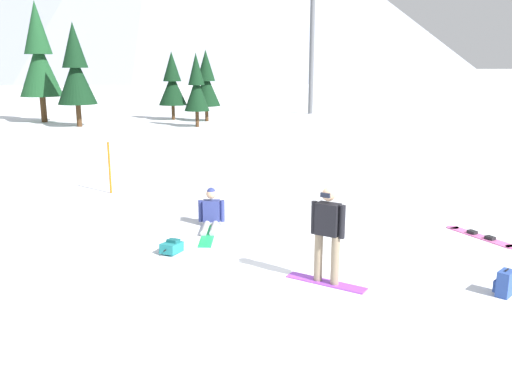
{
  "coord_description": "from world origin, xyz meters",
  "views": [
    {
      "loc": [
        -1.06,
        -9.45,
        3.77
      ],
      "look_at": [
        -0.07,
        2.16,
        1.0
      ],
      "focal_mm": 37.83,
      "sensor_mm": 36.0,
      "label": 1
    }
  ],
  "objects_px": {
    "loose_snowboard_near_left": "(481,236)",
    "pine_tree_twin": "(75,70)",
    "backpack_blue": "(505,284)",
    "pine_tree_young": "(206,83)",
    "trail_marker_pole": "(110,168)",
    "ski_lift_tower": "(312,30)",
    "backpack_teal": "(172,247)",
    "pine_tree_tall": "(196,87)",
    "pine_tree_leaning": "(39,57)",
    "pine_tree_short": "(172,83)",
    "snowboarder_foreground": "(327,233)",
    "snowboarder_midground": "(211,215)"
  },
  "relations": [
    {
      "from": "pine_tree_tall",
      "to": "ski_lift_tower",
      "type": "bearing_deg",
      "value": 44.17
    },
    {
      "from": "snowboarder_midground",
      "to": "pine_tree_leaning",
      "type": "height_order",
      "value": "pine_tree_leaning"
    },
    {
      "from": "pine_tree_young",
      "to": "pine_tree_short",
      "type": "height_order",
      "value": "pine_tree_young"
    },
    {
      "from": "snowboarder_midground",
      "to": "loose_snowboard_near_left",
      "type": "xyz_separation_m",
      "value": [
        6.0,
        -1.29,
        -0.29
      ]
    },
    {
      "from": "snowboarder_midground",
      "to": "pine_tree_tall",
      "type": "bearing_deg",
      "value": 92.01
    },
    {
      "from": "loose_snowboard_near_left",
      "to": "trail_marker_pole",
      "type": "relative_size",
      "value": 1.18
    },
    {
      "from": "trail_marker_pole",
      "to": "pine_tree_tall",
      "type": "distance_m",
      "value": 17.63
    },
    {
      "from": "pine_tree_short",
      "to": "pine_tree_twin",
      "type": "xyz_separation_m",
      "value": [
        -5.52,
        -3.75,
        0.88
      ]
    },
    {
      "from": "trail_marker_pole",
      "to": "pine_tree_leaning",
      "type": "xyz_separation_m",
      "value": [
        -7.97,
        21.03,
        3.43
      ]
    },
    {
      "from": "snowboarder_midground",
      "to": "backpack_teal",
      "type": "distance_m",
      "value": 1.91
    },
    {
      "from": "backpack_teal",
      "to": "trail_marker_pole",
      "type": "distance_m",
      "value": 5.91
    },
    {
      "from": "trail_marker_pole",
      "to": "backpack_teal",
      "type": "bearing_deg",
      "value": -68.38
    },
    {
      "from": "loose_snowboard_near_left",
      "to": "pine_tree_twin",
      "type": "bearing_deg",
      "value": 121.16
    },
    {
      "from": "backpack_blue",
      "to": "ski_lift_tower",
      "type": "bearing_deg",
      "value": 84.93
    },
    {
      "from": "snowboarder_foreground",
      "to": "backpack_teal",
      "type": "height_order",
      "value": "snowboarder_foreground"
    },
    {
      "from": "loose_snowboard_near_left",
      "to": "pine_tree_tall",
      "type": "bearing_deg",
      "value": 106.73
    },
    {
      "from": "loose_snowboard_near_left",
      "to": "backpack_blue",
      "type": "distance_m",
      "value": 3.23
    },
    {
      "from": "snowboarder_foreground",
      "to": "pine_tree_tall",
      "type": "xyz_separation_m",
      "value": [
        -2.75,
        24.7,
        1.5
      ]
    },
    {
      "from": "backpack_blue",
      "to": "pine_tree_tall",
      "type": "relative_size",
      "value": 0.11
    },
    {
      "from": "loose_snowboard_near_left",
      "to": "pine_tree_young",
      "type": "distance_m",
      "value": 26.57
    },
    {
      "from": "snowboarder_foreground",
      "to": "snowboarder_midground",
      "type": "distance_m",
      "value": 4.11
    },
    {
      "from": "pine_tree_twin",
      "to": "pine_tree_leaning",
      "type": "bearing_deg",
      "value": 135.5
    },
    {
      "from": "ski_lift_tower",
      "to": "pine_tree_young",
      "type": "bearing_deg",
      "value": -147.68
    },
    {
      "from": "snowboarder_midground",
      "to": "pine_tree_short",
      "type": "relative_size",
      "value": 0.39
    },
    {
      "from": "pine_tree_twin",
      "to": "snowboarder_midground",
      "type": "bearing_deg",
      "value": -69.91
    },
    {
      "from": "pine_tree_tall",
      "to": "pine_tree_twin",
      "type": "relative_size",
      "value": 0.71
    },
    {
      "from": "snowboarder_foreground",
      "to": "pine_tree_twin",
      "type": "bearing_deg",
      "value": 111.5
    },
    {
      "from": "trail_marker_pole",
      "to": "pine_tree_young",
      "type": "height_order",
      "value": "pine_tree_young"
    },
    {
      "from": "loose_snowboard_near_left",
      "to": "pine_tree_leaning",
      "type": "distance_m",
      "value": 31.37
    },
    {
      "from": "snowboarder_foreground",
      "to": "loose_snowboard_near_left",
      "type": "relative_size",
      "value": 0.96
    },
    {
      "from": "pine_tree_short",
      "to": "pine_tree_twin",
      "type": "distance_m",
      "value": 6.73
    },
    {
      "from": "snowboarder_foreground",
      "to": "backpack_blue",
      "type": "relative_size",
      "value": 3.69
    },
    {
      "from": "backpack_blue",
      "to": "pine_tree_leaning",
      "type": "relative_size",
      "value": 0.06
    },
    {
      "from": "backpack_teal",
      "to": "trail_marker_pole",
      "type": "height_order",
      "value": "trail_marker_pole"
    },
    {
      "from": "trail_marker_pole",
      "to": "ski_lift_tower",
      "type": "relative_size",
      "value": 0.14
    },
    {
      "from": "backpack_blue",
      "to": "pine_tree_young",
      "type": "height_order",
      "value": "pine_tree_young"
    },
    {
      "from": "backpack_blue",
      "to": "pine_tree_leaning",
      "type": "height_order",
      "value": "pine_tree_leaning"
    },
    {
      "from": "pine_tree_young",
      "to": "ski_lift_tower",
      "type": "bearing_deg",
      "value": 32.32
    },
    {
      "from": "trail_marker_pole",
      "to": "snowboarder_midground",
      "type": "bearing_deg",
      "value": -51.57
    },
    {
      "from": "pine_tree_young",
      "to": "pine_tree_twin",
      "type": "height_order",
      "value": "pine_tree_twin"
    },
    {
      "from": "backpack_blue",
      "to": "pine_tree_short",
      "type": "relative_size",
      "value": 0.1
    },
    {
      "from": "backpack_teal",
      "to": "pine_tree_short",
      "type": "relative_size",
      "value": 0.12
    },
    {
      "from": "loose_snowboard_near_left",
      "to": "pine_tree_short",
      "type": "height_order",
      "value": "pine_tree_short"
    },
    {
      "from": "loose_snowboard_near_left",
      "to": "pine_tree_short",
      "type": "bearing_deg",
      "value": 107.5
    },
    {
      "from": "backpack_blue",
      "to": "ski_lift_tower",
      "type": "height_order",
      "value": "ski_lift_tower"
    },
    {
      "from": "backpack_blue",
      "to": "trail_marker_pole",
      "type": "distance_m",
      "value": 11.24
    },
    {
      "from": "trail_marker_pole",
      "to": "pine_tree_tall",
      "type": "relative_size",
      "value": 0.35
    },
    {
      "from": "loose_snowboard_near_left",
      "to": "pine_tree_leaning",
      "type": "height_order",
      "value": "pine_tree_leaning"
    },
    {
      "from": "loose_snowboard_near_left",
      "to": "pine_tree_twin",
      "type": "distance_m",
      "value": 27.3
    },
    {
      "from": "backpack_teal",
      "to": "pine_tree_tall",
      "type": "xyz_separation_m",
      "value": [
        0.06,
        22.88,
        2.29
      ]
    }
  ]
}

